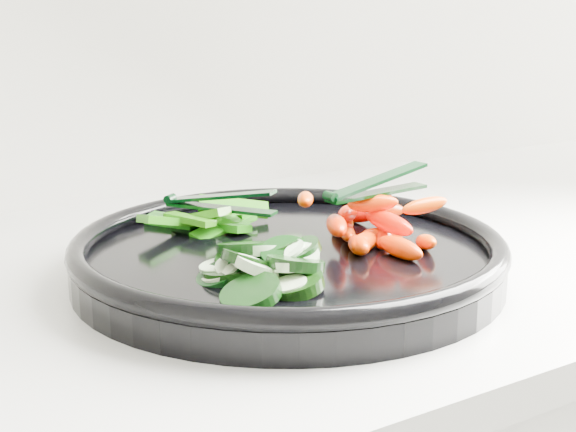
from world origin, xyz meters
TOP-DOWN VIEW (x-y plane):
  - veggie_tray at (-0.28, 1.64)m, footprint 0.46×0.46m
  - cucumber_pile at (-0.34, 1.59)m, footprint 0.12×0.14m
  - carrot_pile at (-0.21, 1.62)m, footprint 0.12×0.16m
  - pepper_pile at (-0.31, 1.74)m, footprint 0.14×0.10m
  - tong_carrot at (-0.20, 1.62)m, footprint 0.11×0.03m
  - tong_pepper at (-0.30, 1.73)m, footprint 0.08×0.10m

SIDE VIEW (x-z plane):
  - veggie_tray at x=-0.28m, z-range 0.93..0.97m
  - pepper_pile at x=-0.31m, z-range 0.95..0.98m
  - cucumber_pile at x=-0.34m, z-range 0.94..0.98m
  - carrot_pile at x=-0.21m, z-range 0.95..1.00m
  - tong_pepper at x=-0.30m, z-range 0.97..0.99m
  - tong_carrot at x=-0.20m, z-range 0.99..1.02m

